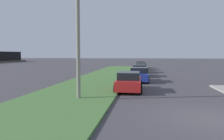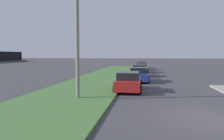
{
  "view_description": "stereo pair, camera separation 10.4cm",
  "coord_description": "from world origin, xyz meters",
  "px_view_note": "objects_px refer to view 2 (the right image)",
  "views": [
    {
      "loc": [
        -9.71,
        2.83,
        2.78
      ],
      "look_at": [
        14.26,
        6.32,
        1.05
      ],
      "focal_mm": 34.64,
      "sensor_mm": 36.0,
      "label": 1
    },
    {
      "loc": [
        -9.69,
        2.73,
        2.78
      ],
      "look_at": [
        14.26,
        6.32,
        1.05
      ],
      "focal_mm": 34.64,
      "sensor_mm": 36.0,
      "label": 2
    }
  ],
  "objects_px": {
    "parked_car_yellow": "(142,66)",
    "parked_car_green": "(140,71)",
    "parked_car_silver": "(141,68)",
    "parked_car_blue": "(138,75)",
    "parked_car_red": "(128,82)",
    "parked_car_orange": "(141,65)",
    "streetlight": "(82,28)"
  },
  "relations": [
    {
      "from": "parked_car_silver",
      "to": "parked_car_yellow",
      "type": "xyz_separation_m",
      "value": [
        5.46,
        0.03,
        0.0
      ]
    },
    {
      "from": "parked_car_silver",
      "to": "parked_car_yellow",
      "type": "height_order",
      "value": "same"
    },
    {
      "from": "parked_car_yellow",
      "to": "parked_car_red",
      "type": "bearing_deg",
      "value": 179.62
    },
    {
      "from": "parked_car_blue",
      "to": "parked_car_green",
      "type": "distance_m",
      "value": 5.52
    },
    {
      "from": "parked_car_blue",
      "to": "parked_car_red",
      "type": "bearing_deg",
      "value": 171.19
    },
    {
      "from": "parked_car_blue",
      "to": "parked_car_silver",
      "type": "distance_m",
      "value": 11.4
    },
    {
      "from": "parked_car_blue",
      "to": "parked_car_silver",
      "type": "bearing_deg",
      "value": -4.06
    },
    {
      "from": "parked_car_red",
      "to": "parked_car_orange",
      "type": "distance_m",
      "value": 28.44
    },
    {
      "from": "parked_car_green",
      "to": "parked_car_blue",
      "type": "bearing_deg",
      "value": 179.42
    },
    {
      "from": "parked_car_yellow",
      "to": "parked_car_orange",
      "type": "height_order",
      "value": "same"
    },
    {
      "from": "parked_car_red",
      "to": "parked_car_silver",
      "type": "distance_m",
      "value": 17.24
    },
    {
      "from": "streetlight",
      "to": "parked_car_green",
      "type": "bearing_deg",
      "value": -11.6
    },
    {
      "from": "parked_car_red",
      "to": "parked_car_green",
      "type": "distance_m",
      "value": 11.36
    },
    {
      "from": "parked_car_red",
      "to": "parked_car_silver",
      "type": "height_order",
      "value": "same"
    },
    {
      "from": "parked_car_orange",
      "to": "streetlight",
      "type": "distance_m",
      "value": 32.54
    },
    {
      "from": "parked_car_orange",
      "to": "parked_car_silver",
      "type": "bearing_deg",
      "value": 177.99
    },
    {
      "from": "parked_car_yellow",
      "to": "parked_car_orange",
      "type": "xyz_separation_m",
      "value": [
        5.75,
        0.24,
        0.0
      ]
    },
    {
      "from": "parked_car_blue",
      "to": "parked_car_yellow",
      "type": "bearing_deg",
      "value": -3.67
    },
    {
      "from": "parked_car_orange",
      "to": "streetlight",
      "type": "bearing_deg",
      "value": 171.29
    },
    {
      "from": "parked_car_orange",
      "to": "streetlight",
      "type": "height_order",
      "value": "streetlight"
    },
    {
      "from": "parked_car_blue",
      "to": "parked_car_silver",
      "type": "height_order",
      "value": "same"
    },
    {
      "from": "parked_car_silver",
      "to": "streetlight",
      "type": "relative_size",
      "value": 0.58
    },
    {
      "from": "parked_car_green",
      "to": "parked_car_orange",
      "type": "relative_size",
      "value": 0.98
    },
    {
      "from": "parked_car_red",
      "to": "parked_car_green",
      "type": "relative_size",
      "value": 1.0
    },
    {
      "from": "parked_car_red",
      "to": "parked_car_blue",
      "type": "bearing_deg",
      "value": -6.26
    },
    {
      "from": "parked_car_orange",
      "to": "parked_car_blue",
      "type": "bearing_deg",
      "value": 176.84
    },
    {
      "from": "parked_car_red",
      "to": "streetlight",
      "type": "bearing_deg",
      "value": 145.6
    },
    {
      "from": "parked_car_blue",
      "to": "parked_car_silver",
      "type": "xyz_separation_m",
      "value": [
        11.39,
        -0.17,
        0.0
      ]
    },
    {
      "from": "parked_car_red",
      "to": "parked_car_blue",
      "type": "distance_m",
      "value": 5.86
    },
    {
      "from": "parked_car_yellow",
      "to": "parked_car_green",
      "type": "bearing_deg",
      "value": -179.23
    },
    {
      "from": "parked_car_silver",
      "to": "parked_car_yellow",
      "type": "relative_size",
      "value": 1.0
    },
    {
      "from": "parked_car_blue",
      "to": "streetlight",
      "type": "relative_size",
      "value": 0.59
    }
  ]
}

